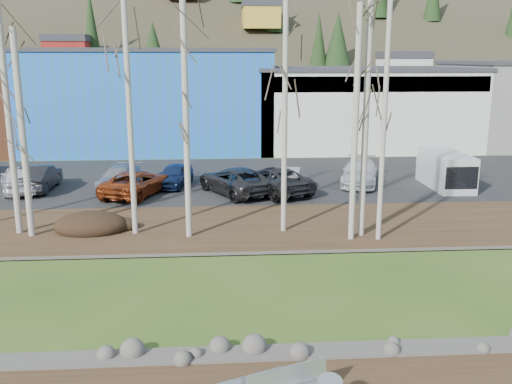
{
  "coord_description": "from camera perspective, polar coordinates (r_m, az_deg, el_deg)",
  "views": [
    {
      "loc": [
        -0.41,
        -10.4,
        7.61
      ],
      "look_at": [
        1.09,
        11.12,
        2.5
      ],
      "focal_mm": 40.0,
      "sensor_mm": 36.0,
      "label": 1
    }
  ],
  "objects": [
    {
      "name": "dirt_strip",
      "position": [
        14.63,
        -1.89,
        -17.95
      ],
      "size": [
        80.0,
        1.8,
        0.03
      ],
      "primitive_type": "cube",
      "color": "#382616",
      "rests_on": "ground"
    },
    {
      "name": "near_bank_rocks",
      "position": [
        15.5,
        -2.04,
        -16.08
      ],
      "size": [
        80.0,
        0.8,
        0.5
      ],
      "primitive_type": null,
      "color": "#47423D",
      "rests_on": "ground"
    },
    {
      "name": "river",
      "position": [
        19.18,
        -2.47,
        -10.06
      ],
      "size": [
        80.0,
        8.0,
        0.9
      ],
      "primitive_type": null,
      "color": "black",
      "rests_on": "ground"
    },
    {
      "name": "far_bank_rocks",
      "position": [
        23.0,
        -2.75,
        -6.01
      ],
      "size": [
        80.0,
        0.8,
        0.46
      ],
      "primitive_type": null,
      "color": "#47423D",
      "rests_on": "ground"
    },
    {
      "name": "far_bank",
      "position": [
        26.02,
        -2.91,
        -3.53
      ],
      "size": [
        80.0,
        7.0,
        0.15
      ],
      "primitive_type": "cube",
      "color": "#382616",
      "rests_on": "ground"
    },
    {
      "name": "parking_lot",
      "position": [
        36.2,
        -3.25,
        1.28
      ],
      "size": [
        80.0,
        14.0,
        0.14
      ],
      "primitive_type": "cube",
      "color": "black",
      "rests_on": "ground"
    },
    {
      "name": "building_blue",
      "position": [
        49.84,
        -10.55,
        9.13
      ],
      "size": [
        20.4,
        12.24,
        8.3
      ],
      "color": "#1E6CB5",
      "rests_on": "ground"
    },
    {
      "name": "building_white",
      "position": [
        51.09,
        10.2,
        8.41
      ],
      "size": [
        18.36,
        12.24,
        6.8
      ],
      "color": "silver",
      "rests_on": "ground"
    },
    {
      "name": "dirt_mound",
      "position": [
        26.16,
        -16.19,
        -3.07
      ],
      "size": [
        3.2,
        2.26,
        0.63
      ],
      "primitive_type": "ellipsoid",
      "color": "black",
      "rests_on": "far_bank"
    },
    {
      "name": "birch_0",
      "position": [
        26.07,
        -23.51,
        6.8
      ],
      "size": [
        0.27,
        0.27,
        9.98
      ],
      "color": "#BCB5A9",
      "rests_on": "far_bank"
    },
    {
      "name": "birch_2",
      "position": [
        25.52,
        -22.3,
        5.27
      ],
      "size": [
        0.28,
        0.28,
        8.64
      ],
      "color": "#BCB5A9",
      "rests_on": "far_bank"
    },
    {
      "name": "birch_3",
      "position": [
        24.4,
        -12.57,
        8.14
      ],
      "size": [
        0.23,
        0.23,
        10.78
      ],
      "color": "#BCB5A9",
      "rests_on": "far_bank"
    },
    {
      "name": "birch_4",
      "position": [
        23.62,
        -7.01,
        6.81
      ],
      "size": [
        0.25,
        0.25,
        9.64
      ],
      "color": "#BCB5A9",
      "rests_on": "far_bank"
    },
    {
      "name": "birch_5",
      "position": [
        24.3,
        2.89,
        7.29
      ],
      "size": [
        0.23,
        0.23,
        9.83
      ],
      "color": "#BCB5A9",
      "rests_on": "far_bank"
    },
    {
      "name": "birch_6",
      "position": [
        23.59,
        12.72,
        7.4
      ],
      "size": [
        0.21,
        0.21,
        10.31
      ],
      "color": "#BCB5A9",
      "rests_on": "far_bank"
    },
    {
      "name": "birch_7",
      "position": [
        23.99,
        10.98,
        8.5
      ],
      "size": [
        0.26,
        0.26,
        11.08
      ],
      "color": "#BCB5A9",
      "rests_on": "far_bank"
    },
    {
      "name": "birch_8",
      "position": [
        23.47,
        9.91,
        6.53
      ],
      "size": [
        0.25,
        0.25,
        9.53
      ],
      "color": "#BCB5A9",
      "rests_on": "far_bank"
    },
    {
      "name": "car_0",
      "position": [
        34.91,
        -22.6,
        1.25
      ],
      "size": [
        3.38,
        4.95,
        1.56
      ],
      "primitive_type": "imported",
      "rotation": [
        0.0,
        0.0,
        3.51
      ],
      "color": "white",
      "rests_on": "parking_lot"
    },
    {
      "name": "car_1",
      "position": [
        34.99,
        -20.89,
        1.36
      ],
      "size": [
        1.65,
        4.56,
        1.5
      ],
      "primitive_type": "imported",
      "rotation": [
        0.0,
        0.0,
        3.16
      ],
      "color": "#232325",
      "rests_on": "parking_lot"
    },
    {
      "name": "car_2",
      "position": [
        32.21,
        -11.86,
        0.92
      ],
      "size": [
        4.0,
        5.58,
        1.41
      ],
      "primitive_type": "imported",
      "rotation": [
        0.0,
        0.0,
        2.78
      ],
      "color": "#923A15",
      "rests_on": "parking_lot"
    },
    {
      "name": "car_3",
      "position": [
        34.19,
        -13.5,
        1.42
      ],
      "size": [
        2.49,
        4.61,
        1.27
      ],
      "primitive_type": "imported",
      "rotation": [
        0.0,
        0.0,
        -0.17
      ],
      "color": "gray",
      "rests_on": "parking_lot"
    },
    {
      "name": "car_4",
      "position": [
        34.09,
        -8.17,
        1.67
      ],
      "size": [
        2.4,
        4.12,
        1.32
      ],
      "primitive_type": "imported",
      "rotation": [
        0.0,
        0.0,
        -0.23
      ],
      "color": "navy",
      "rests_on": "parking_lot"
    },
    {
      "name": "car_5",
      "position": [
        32.88,
        3.19,
        1.39
      ],
      "size": [
        2.22,
        4.35,
        1.37
      ],
      "primitive_type": "imported",
      "rotation": [
        0.0,
        0.0,
        2.95
      ],
      "color": "#B6B6B8",
      "rests_on": "parking_lot"
    },
    {
      "name": "car_6",
      "position": [
        32.05,
        1.72,
        1.22
      ],
      "size": [
        4.7,
        5.92,
        1.5
      ],
      "primitive_type": "imported",
      "rotation": [
        0.0,
        0.0,
        3.62
      ],
      "color": "#2C2C2E",
      "rests_on": "parking_lot"
    },
    {
      "name": "car_7",
      "position": [
        34.88,
        10.32,
        1.95
      ],
      "size": [
        3.35,
        5.32,
        1.44
      ],
      "primitive_type": "imported",
      "rotation": [
        0.0,
        0.0,
        -0.29
      ],
      "color": "silver",
      "rests_on": "parking_lot"
    },
    {
      "name": "car_8",
      "position": [
        31.92,
        -2.08,
        1.16
      ],
      "size": [
        4.7,
        5.92,
        1.5
      ],
      "primitive_type": "imported",
      "rotation": [
        0.0,
        0.0,
        3.62
      ],
      "color": "#2C2C2E",
      "rests_on": "parking_lot"
    },
    {
      "name": "van_white",
      "position": [
        35.11,
        18.55,
        2.04
      ],
      "size": [
        1.98,
        4.67,
        2.04
      ],
      "rotation": [
        0.0,
        0.0,
        -0.01
      ],
      "color": "white",
      "rests_on": "parking_lot"
    }
  ]
}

